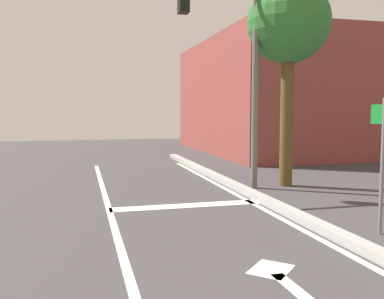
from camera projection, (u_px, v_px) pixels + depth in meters
The scene contains 10 objects.
lane_line_center at pixel (126, 267), 5.23m from camera, with size 0.12×20.00×0.01m, color white.
lane_line_curbside at pixel (335, 247), 5.97m from camera, with size 0.12×20.00×0.01m, color white.
stop_bar at pixel (186, 206), 8.60m from camera, with size 3.08×0.40×0.01m, color white.
lane_arrow_stem at pixel (307, 299), 4.32m from camera, with size 0.16×1.40×0.01m, color white.
lane_arrow_head at pixel (271, 269), 5.14m from camera, with size 0.56×0.44×0.01m, color white.
curb_strip at pixel (350, 241), 6.03m from camera, with size 0.24×24.00×0.14m, color #9FA09C.
traffic_signal_mast at pixel (226, 47), 10.08m from camera, with size 3.69×0.34×5.13m.
street_sign_post at pixel (383, 145), 6.49m from camera, with size 0.16×0.43×2.12m.
roadside_tree at pixel (289, 26), 10.56m from camera, with size 2.08×2.08×5.19m.
building_block at pixel (335, 98), 20.98m from camera, with size 13.29×10.38×5.17m, color brown.
Camera 1 is at (-0.41, 0.89, 1.92)m, focal length 39.60 mm.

